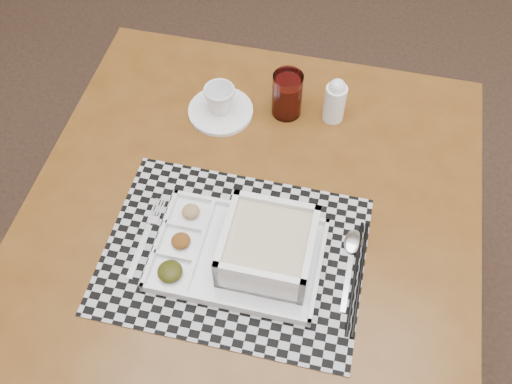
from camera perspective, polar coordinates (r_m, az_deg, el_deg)
dining_table at (r=1.23m, az=-0.35°, el=-3.02°), size 1.01×1.01×0.69m
placemat at (r=1.11m, az=-2.22°, el=-6.27°), size 0.53×0.42×0.00m
serving_tray at (r=1.07m, az=0.14°, el=-5.80°), size 0.34×0.25×0.09m
fork at (r=1.15m, az=-10.83°, el=-4.31°), size 0.04×0.19×0.00m
spoon at (r=1.13m, az=9.61°, el=-5.51°), size 0.04×0.18×0.01m
chopsticks at (r=1.10m, az=10.12°, el=-8.35°), size 0.04×0.24×0.01m
saucer at (r=1.33m, az=-3.55°, el=8.09°), size 0.15×0.15×0.01m
cup at (r=1.30m, az=-3.64°, el=9.22°), size 0.08×0.08×0.07m
juice_glass at (r=1.30m, az=3.13°, el=9.58°), size 0.07×0.07×0.11m
creamer_bottle at (r=1.29m, az=7.92°, el=9.07°), size 0.05×0.05×0.12m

